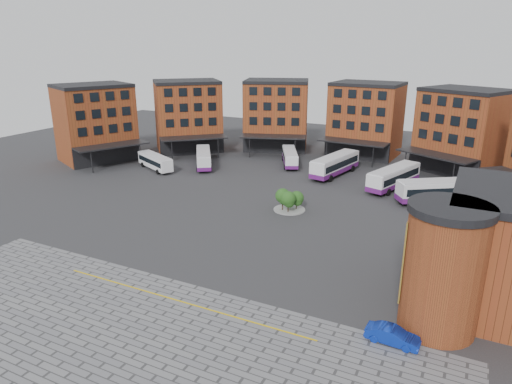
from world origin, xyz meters
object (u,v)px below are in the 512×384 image
at_px(bus_d, 335,164).
at_px(bus_e, 394,177).
at_px(bus_a, 155,161).
at_px(bus_f, 440,191).
at_px(blue_car, 393,336).
at_px(bus_b, 204,158).
at_px(bus_c, 290,157).
at_px(tree_island, 289,199).

distance_m(bus_d, bus_e, 10.98).
bearing_deg(bus_a, bus_d, -44.18).
xyz_separation_m(bus_f, blue_car, (-0.00, -35.76, -1.20)).
bearing_deg(bus_a, bus_e, -53.25).
height_order(bus_b, bus_c, bus_b).
bearing_deg(bus_b, tree_island, -65.90).
xyz_separation_m(bus_d, bus_f, (17.75, -7.47, -0.03)).
bearing_deg(bus_c, bus_d, -43.25).
bearing_deg(bus_a, blue_car, -97.90).
height_order(bus_c, bus_e, bus_e).
relative_size(bus_b, bus_e, 0.84).
bearing_deg(tree_island, bus_c, 112.00).
bearing_deg(bus_f, tree_island, -89.01).
bearing_deg(bus_a, bus_f, -59.89).
bearing_deg(bus_a, tree_island, -80.81).
height_order(bus_a, blue_car, bus_a).
bearing_deg(blue_car, bus_f, 2.78).
distance_m(bus_f, blue_car, 35.78).
bearing_deg(bus_d, bus_b, -155.80).
bearing_deg(bus_b, bus_e, -30.03).
xyz_separation_m(tree_island, blue_car, (18.13, -23.28, -1.03)).
relative_size(tree_island, bus_c, 0.44).
relative_size(bus_a, bus_d, 0.75).
height_order(bus_d, blue_car, bus_d).
relative_size(bus_c, bus_f, 0.86).
distance_m(bus_d, blue_car, 46.75).
distance_m(bus_b, bus_e, 34.13).
xyz_separation_m(bus_a, bus_e, (40.80, 7.71, 0.22)).
distance_m(bus_b, bus_d, 24.13).
xyz_separation_m(bus_c, blue_car, (27.39, -46.19, -0.87)).
bearing_deg(tree_island, blue_car, -52.09).
bearing_deg(bus_f, bus_a, -119.47).
distance_m(tree_island, bus_b, 27.47).
height_order(bus_b, blue_car, bus_b).
bearing_deg(blue_car, tree_island, 40.69).
height_order(bus_b, bus_e, bus_e).
relative_size(tree_island, bus_e, 0.36).
height_order(bus_c, bus_d, bus_d).
relative_size(tree_island, bus_a, 0.45).
xyz_separation_m(tree_island, bus_d, (0.38, 19.95, 0.20)).
distance_m(tree_island, blue_car, 29.53).
bearing_deg(bus_e, bus_f, -12.35).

